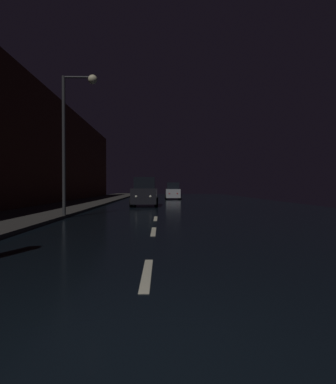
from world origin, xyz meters
The scene contains 7 objects.
ground centered at (0.00, 24.50, -0.01)m, with size 25.48×84.00×0.02m, color black.
sidewalk_left centered at (-6.54, 24.50, 0.07)m, with size 4.40×84.00×0.15m, color #33302D.
building_facade_left centered at (-9.14, 21.00, 4.70)m, with size 0.80×63.00×9.39m, color #472319.
lane_centerline centered at (0.00, 8.20, 0.01)m, with size 0.16×12.29×0.01m.
streetlamp_overhead centered at (-3.97, 13.45, 4.62)m, with size 1.70×0.44×6.93m.
car_approaching_headlights centered at (-1.01, 23.54, 1.04)m, with size 2.08×4.50×2.27m.
car_distant_taillights centered at (1.71, 37.63, 0.93)m, with size 1.86×4.03×2.03m.
Camera 1 is at (0.24, -2.81, 1.53)m, focal length 31.24 mm.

